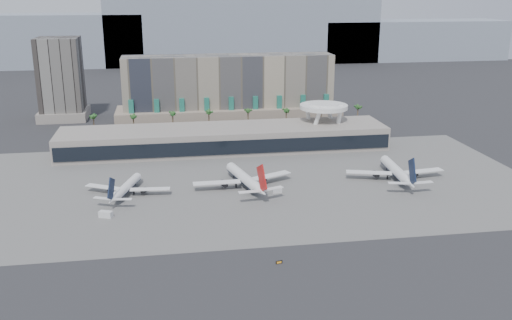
{
  "coord_description": "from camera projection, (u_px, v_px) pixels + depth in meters",
  "views": [
    {
      "loc": [
        -29.73,
        -178.16,
        81.93
      ],
      "look_at": [
        5.5,
        40.0,
        14.91
      ],
      "focal_mm": 40.0,
      "sensor_mm": 36.0,
      "label": 1
    }
  ],
  "objects": [
    {
      "name": "terminal",
      "position": [
        224.0,
        138.0,
        298.51
      ],
      "size": [
        170.0,
        32.5,
        14.5
      ],
      "color": "#9D958A",
      "rests_on": "ground"
    },
    {
      "name": "ground",
      "position": [
        259.0,
        235.0,
        196.63
      ],
      "size": [
        900.0,
        900.0,
        0.0
      ],
      "primitive_type": "plane",
      "color": "#232326",
      "rests_on": "ground"
    },
    {
      "name": "hotel",
      "position": [
        229.0,
        96.0,
        358.05
      ],
      "size": [
        140.0,
        30.0,
        42.0
      ],
      "color": "gray",
      "rests_on": "ground"
    },
    {
      "name": "saucer_structure",
      "position": [
        324.0,
        109.0,
        309.25
      ],
      "size": [
        26.0,
        26.0,
        21.89
      ],
      "color": "white",
      "rests_on": "ground"
    },
    {
      "name": "service_vehicle_a",
      "position": [
        106.0,
        214.0,
        211.53
      ],
      "size": [
        5.47,
        4.12,
        2.41
      ],
      "primitive_type": "cube",
      "rotation": [
        0.0,
        0.0,
        -0.39
      ],
      "color": "silver",
      "rests_on": "ground"
    },
    {
      "name": "airliner_left",
      "position": [
        126.0,
        187.0,
        234.08
      ],
      "size": [
        35.08,
        36.34,
        12.9
      ],
      "rotation": [
        0.0,
        0.0,
        -0.29
      ],
      "color": "white",
      "rests_on": "ground"
    },
    {
      "name": "airliner_centre",
      "position": [
        244.0,
        178.0,
        242.92
      ],
      "size": [
        43.7,
        45.41,
        15.9
      ],
      "rotation": [
        0.0,
        0.0,
        0.23
      ],
      "color": "white",
      "rests_on": "ground"
    },
    {
      "name": "taxiway_sign",
      "position": [
        279.0,
        262.0,
        176.26
      ],
      "size": [
        2.15,
        0.77,
        0.97
      ],
      "rotation": [
        0.0,
        0.0,
        0.23
      ],
      "color": "black",
      "rests_on": "ground"
    },
    {
      "name": "mountain_ridge",
      "position": [
        214.0,
        36.0,
        636.23
      ],
      "size": [
        680.0,
        60.0,
        70.0
      ],
      "color": "gray",
      "rests_on": "ground"
    },
    {
      "name": "airliner_right",
      "position": [
        396.0,
        171.0,
        252.66
      ],
      "size": [
        44.42,
        45.85,
        15.82
      ],
      "rotation": [
        0.0,
        0.0,
        -0.08
      ],
      "color": "white",
      "rests_on": "ground"
    },
    {
      "name": "office_tower",
      "position": [
        61.0,
        84.0,
        364.43
      ],
      "size": [
        30.0,
        30.0,
        52.0
      ],
      "color": "black",
      "rests_on": "ground"
    },
    {
      "name": "service_vehicle_b",
      "position": [
        277.0,
        190.0,
        237.21
      ],
      "size": [
        3.91,
        2.35,
        1.96
      ],
      "primitive_type": "cube",
      "rotation": [
        0.0,
        0.0,
        0.04
      ],
      "color": "silver",
      "rests_on": "ground"
    },
    {
      "name": "apron_pad",
      "position": [
        238.0,
        183.0,
        248.58
      ],
      "size": [
        260.0,
        130.0,
        0.06
      ],
      "primitive_type": "cube",
      "color": "#5B5B59",
      "rests_on": "ground"
    },
    {
      "name": "palm_row",
      "position": [
        230.0,
        116.0,
        331.64
      ],
      "size": [
        157.8,
        2.8,
        13.1
      ],
      "color": "brown",
      "rests_on": "ground"
    }
  ]
}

